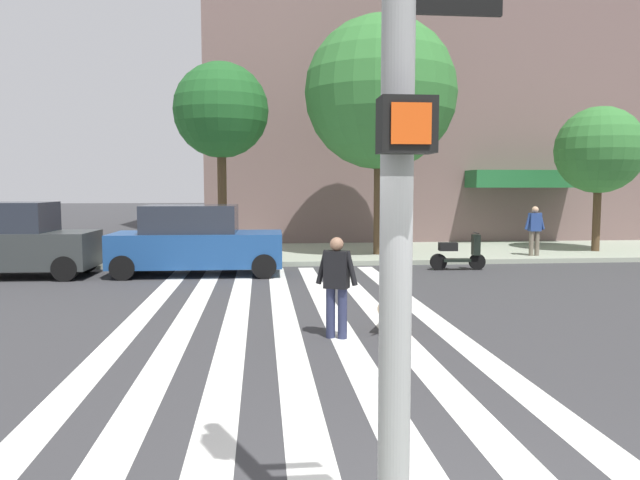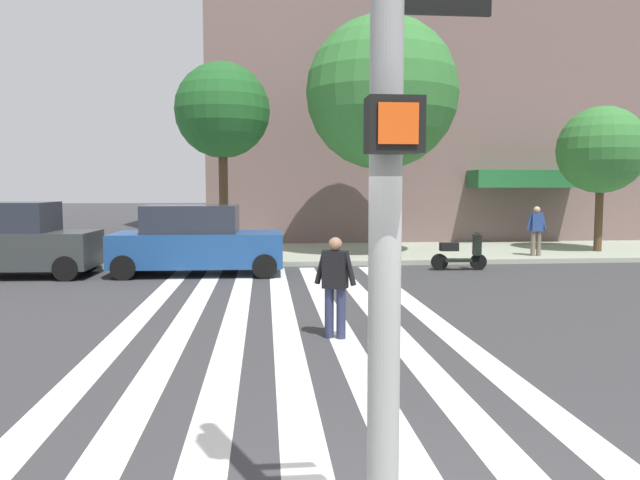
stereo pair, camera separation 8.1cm
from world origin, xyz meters
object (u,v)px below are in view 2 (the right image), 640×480
object	(u,v)px
pedestrian_dog_walker	(335,282)
pedestrian_bystander	(536,228)
street_tree_further	(601,150)
parked_car_behind_first	(197,241)
street_tree_nearest	(222,111)
parked_scooter	(459,254)
street_tree_middle	(382,94)
dog_on_leash	(389,305)
parked_car_near_curb	(10,241)

from	to	relation	value
pedestrian_dog_walker	pedestrian_bystander	bearing A→B (deg)	50.71
street_tree_further	pedestrian_bystander	world-z (taller)	street_tree_further
parked_car_behind_first	street_tree_nearest	world-z (taller)	street_tree_nearest
street_tree_nearest	pedestrian_dog_walker	world-z (taller)	street_tree_nearest
parked_car_behind_first	parked_scooter	world-z (taller)	parked_car_behind_first
parked_scooter	street_tree_middle	size ratio (longest dim) A/B	0.21
parked_scooter	pedestrian_dog_walker	xyz separation A→B (m)	(-4.55, -7.53, 0.45)
street_tree_middle	dog_on_leash	size ratio (longest dim) A/B	7.38
street_tree_nearest	pedestrian_dog_walker	xyz separation A→B (m)	(2.48, -10.81, -3.99)
street_tree_nearest	street_tree_further	bearing A→B (deg)	-0.17
pedestrian_bystander	parked_scooter	bearing A→B (deg)	-148.12
parked_car_near_curb	parked_car_behind_first	world-z (taller)	parked_car_near_curb
parked_car_near_curb	street_tree_further	distance (m)	19.17
pedestrian_dog_walker	street_tree_nearest	bearing A→B (deg)	102.92
street_tree_nearest	parked_car_near_curb	bearing A→B (deg)	-147.90
parked_car_near_curb	parked_car_behind_first	distance (m)	4.97
parked_scooter	dog_on_leash	world-z (taller)	parked_scooter
parked_scooter	street_tree_further	bearing A→B (deg)	27.84
street_tree_nearest	pedestrian_dog_walker	bearing A→B (deg)	-77.08
street_tree_middle	street_tree_further	world-z (taller)	street_tree_middle
dog_on_leash	parked_car_near_curb	bearing A→B (deg)	142.17
street_tree_nearest	pedestrian_dog_walker	size ratio (longest dim) A/B	3.88
dog_on_leash	pedestrian_bystander	xyz separation A→B (m)	(6.86, 9.16, 0.63)
parked_car_near_curb	street_tree_further	bearing A→B (deg)	10.35
parked_car_behind_first	street_tree_further	distance (m)	14.38
parked_car_behind_first	dog_on_leash	bearing A→B (deg)	-60.23
dog_on_leash	parked_car_behind_first	bearing A→B (deg)	119.77
parked_car_behind_first	street_tree_middle	distance (m)	8.05
street_tree_middle	street_tree_further	xyz separation A→B (m)	(7.89, 0.23, -1.81)
pedestrian_dog_walker	parked_car_near_curb	bearing A→B (deg)	137.27
parked_scooter	street_tree_further	distance (m)	7.66
parked_car_near_curb	parked_scooter	distance (m)	12.54
pedestrian_dog_walker	dog_on_leash	bearing A→B (deg)	23.13
street_tree_further	dog_on_leash	distance (m)	14.57
street_tree_nearest	street_tree_middle	bearing A→B (deg)	-2.88
street_tree_middle	dog_on_leash	bearing A→B (deg)	-100.19
parked_car_behind_first	pedestrian_dog_walker	bearing A→B (deg)	-67.83
street_tree_middle	pedestrian_bystander	distance (m)	6.79
parked_scooter	street_tree_nearest	size ratio (longest dim) A/B	0.26
parked_scooter	street_tree_middle	distance (m)	6.14
parked_car_near_curb	pedestrian_dog_walker	bearing A→B (deg)	-42.73
parked_car_behind_first	street_tree_middle	bearing A→B (deg)	28.76
parked_car_behind_first	dog_on_leash	xyz separation A→B (m)	(3.98, -6.95, -0.48)
dog_on_leash	pedestrian_bystander	bearing A→B (deg)	53.16
street_tree_further	dog_on_leash	world-z (taller)	street_tree_further
parked_car_behind_first	parked_scooter	bearing A→B (deg)	1.25
street_tree_middle	dog_on_leash	xyz separation A→B (m)	(-1.82, -10.13, -5.08)
pedestrian_bystander	parked_car_behind_first	bearing A→B (deg)	-168.48
parked_car_near_curb	parked_car_behind_first	bearing A→B (deg)	-0.01
parked_car_near_curb	parked_car_behind_first	xyz separation A→B (m)	(4.97, -0.00, -0.05)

